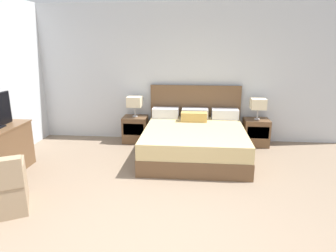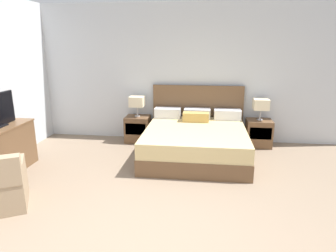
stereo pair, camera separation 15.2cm
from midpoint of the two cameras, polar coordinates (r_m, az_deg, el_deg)
The scene contains 8 objects.
ground_plane at distance 3.33m, azimuth -2.54°, elevation -22.45°, with size 11.18×11.18×0.00m, color #84705B.
wall_back at distance 6.39m, azimuth 1.90°, elevation 9.94°, with size 7.28×0.06×2.86m, color silver.
bed at distance 5.61m, azimuth 4.27°, elevation -2.61°, with size 1.90×2.03×1.20m.
nightstand_left at distance 6.44m, azimuth -6.90°, elevation -0.60°, with size 0.50×0.44×0.55m.
nightstand_right at distance 6.41m, azimuth 15.74°, elevation -1.15°, with size 0.50×0.44×0.55m.
table_lamp_left at distance 6.30m, azimuth -7.07°, elevation 4.61°, with size 0.29×0.29×0.43m.
table_lamp_right at distance 6.27m, azimuth 16.13°, elevation 4.06°, with size 0.29×0.29×0.43m.
dresser at distance 5.47m, azimuth -30.13°, elevation -4.18°, with size 0.52×1.16×0.78m.
Camera 1 is at (0.30, -2.61, 2.04)m, focal length 32.00 mm.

